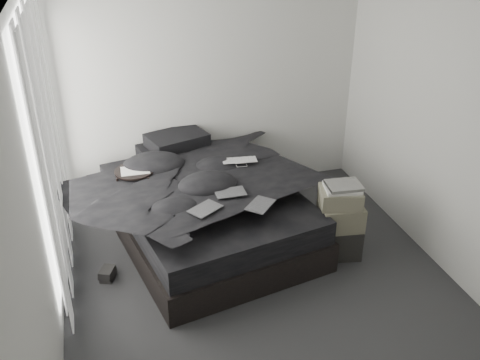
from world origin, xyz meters
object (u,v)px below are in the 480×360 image
object	(u,v)px
bed	(208,223)
box_lower	(337,240)
laptop	(240,156)
side_stand	(138,202)

from	to	relation	value
bed	box_lower	world-z (taller)	box_lower
laptop	box_lower	bearing A→B (deg)	-38.80
laptop	side_stand	size ratio (longest dim) A/B	0.49
box_lower	bed	bearing A→B (deg)	150.72
laptop	bed	bearing A→B (deg)	-154.50
bed	side_stand	world-z (taller)	side_stand
laptop	box_lower	distance (m)	1.32
laptop	side_stand	distance (m)	1.20
side_stand	box_lower	bearing A→B (deg)	-26.66
box_lower	side_stand	bearing A→B (deg)	153.34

